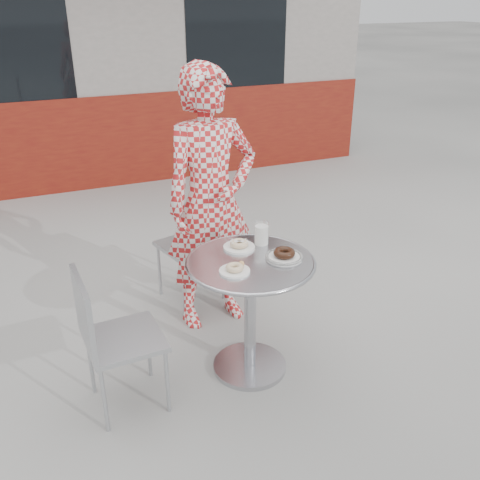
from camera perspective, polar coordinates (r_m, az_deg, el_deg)
name	(u,v)px	position (r m, az deg, el deg)	size (l,w,h in m)	color
ground	(254,372)	(3.19, 1.48, -13.90)	(60.00, 60.00, 0.00)	#A5A39D
storefront	(84,34)	(7.90, -16.33, 20.36)	(6.02, 4.55, 3.00)	gray
bistro_table	(250,289)	(2.92, 1.11, -5.22)	(0.70, 0.70, 0.71)	silver
chair_far	(192,267)	(3.78, -5.15, -2.85)	(0.47, 0.47, 0.80)	#AEB1B6
chair_left	(125,365)	(2.91, -12.18, -12.92)	(0.40, 0.39, 0.79)	#AEB1B6
seated_person	(211,202)	(3.30, -3.09, 4.10)	(0.60, 0.40, 1.66)	red
plate_far	(239,245)	(2.97, -0.09, -0.56)	(0.18, 0.18, 0.05)	white
plate_near	(235,269)	(2.72, -0.54, -3.11)	(0.16, 0.16, 0.04)	white
plate_checker	(284,256)	(2.87, 4.73, -1.67)	(0.20, 0.20, 0.05)	white
milk_cup	(262,234)	(3.00, 2.31, 0.66)	(0.08, 0.08, 0.13)	white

